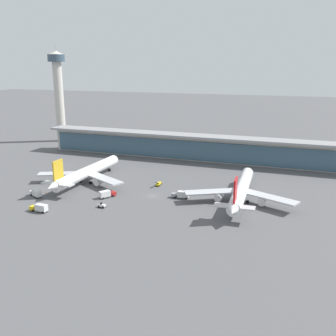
# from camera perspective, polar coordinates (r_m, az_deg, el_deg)

# --- Properties ---
(ground_plane) EXTENTS (1200.00, 1200.00, 0.00)m
(ground_plane) POSITION_cam_1_polar(r_m,az_deg,el_deg) (162.80, -2.43, -4.24)
(ground_plane) COLOR #515154
(airliner_left_stand) EXTENTS (45.78, 59.44, 15.85)m
(airliner_left_stand) POSITION_cam_1_polar(r_m,az_deg,el_deg) (184.01, -12.14, -0.65)
(airliner_left_stand) COLOR white
(airliner_left_stand) RESTS_ON ground
(airliner_centre_stand) EXTENTS (45.73, 59.51, 15.85)m
(airliner_centre_stand) POSITION_cam_1_polar(r_m,az_deg,el_deg) (157.72, 10.97, -3.24)
(airliner_centre_stand) COLOR white
(airliner_centre_stand) RESTS_ON ground
(service_truck_near_nose_red) EXTENTS (5.71, 7.45, 3.10)m
(service_truck_near_nose_red) POSITION_cam_1_polar(r_m,az_deg,el_deg) (162.30, -9.25, -3.86)
(service_truck_near_nose_red) COLOR #B21E1E
(service_truck_near_nose_red) RESTS_ON ground
(service_truck_under_wing_yellow) EXTENTS (2.21, 6.88, 2.70)m
(service_truck_under_wing_yellow) POSITION_cam_1_polar(r_m,az_deg,el_deg) (176.68, -1.45, -2.38)
(service_truck_under_wing_yellow) COLOR yellow
(service_truck_under_wing_yellow) RESTS_ON ground
(service_truck_mid_apron_grey) EXTENTS (7.40, 2.68, 3.10)m
(service_truck_mid_apron_grey) POSITION_cam_1_polar(r_m,az_deg,el_deg) (159.54, 2.04, -4.00)
(service_truck_mid_apron_grey) COLOR gray
(service_truck_mid_apron_grey) RESTS_ON ground
(service_truck_by_tail_white) EXTENTS (7.55, 5.36, 3.10)m
(service_truck_by_tail_white) POSITION_cam_1_polar(r_m,az_deg,el_deg) (170.71, -19.27, -3.58)
(service_truck_by_tail_white) COLOR silver
(service_truck_by_tail_white) RESTS_ON ground
(service_truck_on_taxiway_yellow) EXTENTS (7.42, 2.76, 3.10)m
(service_truck_on_taxiway_yellow) POSITION_cam_1_polar(r_m,az_deg,el_deg) (153.09, -18.75, -5.68)
(service_truck_on_taxiway_yellow) COLOR yellow
(service_truck_on_taxiway_yellow) RESTS_ON ground
(service_truck_at_far_stand_white) EXTENTS (2.95, 1.86, 2.05)m
(service_truck_at_far_stand_white) POSITION_cam_1_polar(r_m,az_deg,el_deg) (151.79, -9.93, -5.58)
(service_truck_at_far_stand_white) COLOR silver
(service_truck_at_far_stand_white) RESTS_ON ground
(terminal_building) EXTENTS (191.20, 12.80, 15.20)m
(terminal_building) POSITION_cam_1_polar(r_m,az_deg,el_deg) (223.62, 4.22, 3.20)
(terminal_building) COLOR beige
(terminal_building) RESTS_ON ground
(control_tower) EXTENTS (12.00, 12.00, 69.10)m
(control_tower) POSITION_cam_1_polar(r_m,az_deg,el_deg) (288.63, -16.16, 11.33)
(control_tower) COLOR beige
(control_tower) RESTS_ON ground
(safety_cone_alpha) EXTENTS (0.62, 0.62, 0.70)m
(safety_cone_alpha) POSITION_cam_1_polar(r_m,az_deg,el_deg) (175.00, -17.93, -3.48)
(safety_cone_alpha) COLOR orange
(safety_cone_alpha) RESTS_ON ground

